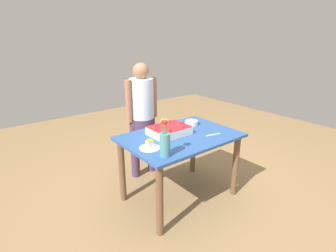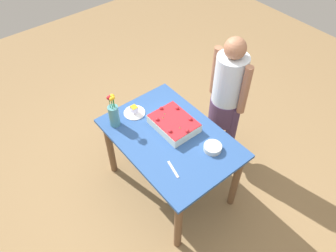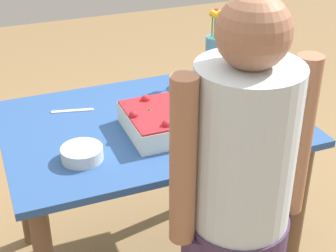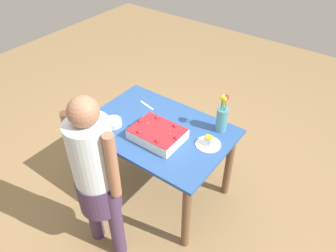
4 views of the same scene
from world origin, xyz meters
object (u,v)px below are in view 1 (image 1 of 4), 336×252
object	(u,v)px
fruit_bowl	(192,123)
flower_vase	(165,142)
sheet_cake	(169,130)
serving_plate_with_slice	(150,146)
cake_knife	(213,135)
person_standing	(142,114)

from	to	relation	value
fruit_bowl	flower_vase	bearing A→B (deg)	31.98
sheet_cake	serving_plate_with_slice	xyz separation A→B (m)	(0.38, 0.18, -0.03)
cake_knife	fruit_bowl	size ratio (longest dim) A/B	1.17
serving_plate_with_slice	cake_knife	distance (m)	0.76
cake_knife	flower_vase	distance (m)	0.75
serving_plate_with_slice	fruit_bowl	distance (m)	0.84
cake_knife	person_standing	size ratio (longest dim) A/B	0.12
serving_plate_with_slice	person_standing	world-z (taller)	person_standing
sheet_cake	fruit_bowl	xyz separation A→B (m)	(-0.42, -0.09, -0.02)
sheet_cake	cake_knife	distance (m)	0.48
serving_plate_with_slice	person_standing	xyz separation A→B (m)	(-0.44, -0.81, 0.06)
sheet_cake	cake_knife	world-z (taller)	sheet_cake
sheet_cake	cake_knife	xyz separation A→B (m)	(-0.37, 0.31, -0.05)
serving_plate_with_slice	fruit_bowl	xyz separation A→B (m)	(-0.80, -0.27, 0.00)
sheet_cake	cake_knife	size ratio (longest dim) A/B	2.26
cake_knife	flower_vase	xyz separation A→B (m)	(0.73, 0.09, 0.13)
flower_vase	fruit_bowl	world-z (taller)	flower_vase
serving_plate_with_slice	flower_vase	bearing A→B (deg)	92.90
serving_plate_with_slice	flower_vase	world-z (taller)	flower_vase
cake_knife	person_standing	world-z (taller)	person_standing
serving_plate_with_slice	sheet_cake	bearing A→B (deg)	-154.84
sheet_cake	flower_vase	bearing A→B (deg)	47.52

